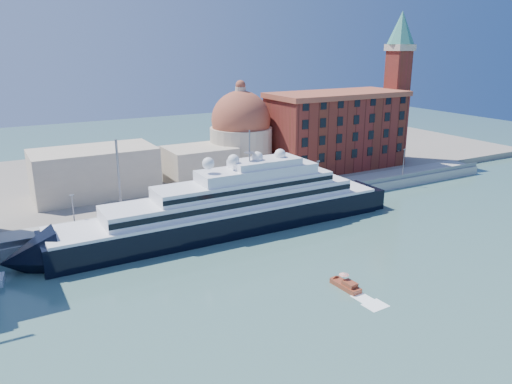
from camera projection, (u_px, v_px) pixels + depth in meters
ground at (283, 271)px, 89.63m from camera, size 400.00×400.00×0.00m
quay at (206, 211)px, 117.66m from camera, size 180.00×10.00×2.50m
land at (152, 174)px, 151.97m from camera, size 260.00×72.00×2.00m
quay_fence at (214, 209)px, 113.37m from camera, size 180.00×0.10×1.20m
superyacht at (216, 214)px, 106.45m from camera, size 85.06×11.79×25.42m
water_taxi at (346, 285)px, 83.26m from camera, size 2.30×5.98×2.79m
warehouse at (336, 130)px, 153.49m from camera, size 43.00×19.00×23.25m
campanile at (398, 77)px, 160.45m from camera, size 8.40×8.40×47.00m
church at (192, 150)px, 137.69m from camera, size 66.00×18.00×25.50m
lamp_posts at (155, 185)px, 107.80m from camera, size 120.80×2.40×18.00m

